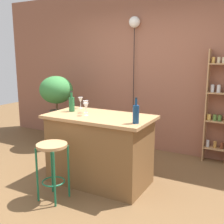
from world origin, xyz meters
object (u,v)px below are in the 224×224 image
(spice_shelf, at_px, (218,107))
(plant_stool, at_px, (58,133))
(bar_stool, at_px, (52,158))
(wine_glass_center, at_px, (81,100))
(bottle_wine_red, at_px, (136,114))
(wine_glass_left, at_px, (86,104))
(wine_glass_right, at_px, (86,107))
(potted_plant, at_px, (56,92))
(pendant_globe_light, at_px, (134,25))
(bottle_vinegar, at_px, (72,104))

(spice_shelf, distance_m, plant_stool, 2.86)
(bar_stool, relative_size, wine_glass_center, 4.17)
(bar_stool, height_order, wine_glass_center, wine_glass_center)
(plant_stool, xyz_separation_m, bottle_wine_red, (2.07, -1.10, 0.79))
(plant_stool, height_order, bottle_wine_red, bottle_wine_red)
(wine_glass_left, bearing_deg, wine_glass_center, 137.01)
(wine_glass_left, distance_m, wine_glass_center, 0.33)
(wine_glass_left, bearing_deg, plant_stool, 144.71)
(plant_stool, bearing_deg, wine_glass_right, -37.35)
(potted_plant, relative_size, pendant_globe_light, 0.35)
(bottle_wine_red, xyz_separation_m, bottle_vinegar, (-1.05, 0.20, -0.01))
(wine_glass_center, bearing_deg, wine_glass_left, -42.99)
(bar_stool, bearing_deg, spice_shelf, 55.46)
(bottle_wine_red, bearing_deg, plant_stool, 152.00)
(plant_stool, distance_m, wine_glass_center, 1.43)
(bottle_wine_red, xyz_separation_m, wine_glass_right, (-0.73, 0.08, 0.00))
(bar_stool, bearing_deg, bottle_vinegar, 107.78)
(wine_glass_center, bearing_deg, wine_glass_right, -47.22)
(plant_stool, xyz_separation_m, pendant_globe_light, (1.27, 0.60, 1.94))
(potted_plant, bearing_deg, wine_glass_center, -33.16)
(wine_glass_center, xyz_separation_m, wine_glass_right, (0.34, -0.37, 0.00))
(bar_stool, bearing_deg, wine_glass_right, 80.40)
(plant_stool, relative_size, wine_glass_right, 3.00)
(potted_plant, height_order, wine_glass_center, potted_plant)
(spice_shelf, xyz_separation_m, plant_stool, (-2.73, -0.56, -0.66))
(plant_stool, height_order, bottle_vinegar, bottle_vinegar)
(spice_shelf, relative_size, plant_stool, 3.61)
(potted_plant, xyz_separation_m, bottle_vinegar, (1.02, -0.90, 0.00))
(spice_shelf, height_order, wine_glass_center, spice_shelf)
(potted_plant, bearing_deg, wine_glass_left, -35.29)
(plant_stool, distance_m, pendant_globe_light, 2.40)
(wine_glass_center, bearing_deg, bottle_vinegar, -84.28)
(bar_stool, relative_size, pendant_globe_light, 0.29)
(plant_stool, distance_m, wine_glass_left, 1.71)
(wine_glass_center, relative_size, pendant_globe_light, 0.07)
(potted_plant, relative_size, wine_glass_left, 5.00)
(bottle_vinegar, bearing_deg, potted_plant, 138.67)
(bar_stool, relative_size, bottle_vinegar, 2.44)
(plant_stool, bearing_deg, wine_glass_left, -35.29)
(bottle_wine_red, relative_size, wine_glass_center, 1.83)
(spice_shelf, bearing_deg, bottle_wine_red, -111.44)
(wine_glass_right, bearing_deg, bottle_wine_red, -6.21)
(bar_stool, height_order, wine_glass_right, wine_glass_right)
(bottle_vinegar, relative_size, wine_glass_center, 1.71)
(bottle_vinegar, relative_size, wine_glass_right, 1.71)
(spice_shelf, relative_size, bottle_wine_red, 5.91)
(wine_glass_center, distance_m, pendant_globe_light, 1.72)
(plant_stool, xyz_separation_m, wine_glass_center, (1.00, -0.65, 0.79))
(wine_glass_left, bearing_deg, potted_plant, 144.71)
(wine_glass_left, distance_m, pendant_globe_light, 1.87)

